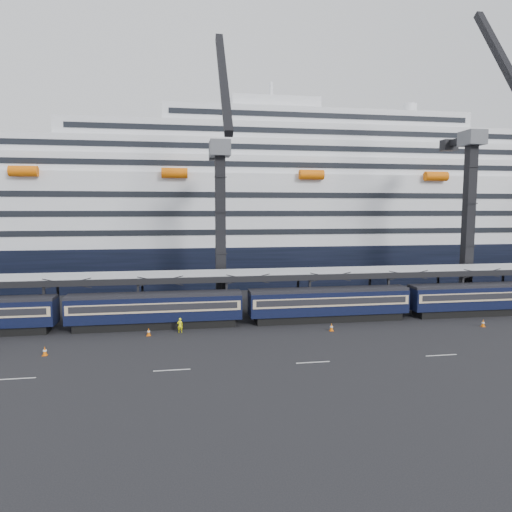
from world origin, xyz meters
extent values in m
plane|color=black|center=(0.00, 0.00, 0.00)|extent=(260.00, 260.00, 0.00)
cube|color=beige|center=(-38.00, -4.00, 0.01)|extent=(3.00, 0.15, 0.02)
cube|color=beige|center=(-26.00, -4.00, 0.01)|extent=(3.00, 0.15, 0.02)
cube|color=beige|center=(-14.00, -4.00, 0.01)|extent=(3.00, 0.15, 0.02)
cube|color=beige|center=(-2.00, -4.00, 0.01)|extent=(3.00, 0.15, 0.02)
cube|color=black|center=(-28.00, 10.00, 0.45)|extent=(17.48, 2.40, 0.90)
cube|color=black|center=(-28.00, 10.00, 2.25)|extent=(19.00, 2.80, 2.70)
cube|color=#C4AE8A|center=(-28.00, 10.00, 2.55)|extent=(18.62, 2.92, 1.05)
cube|color=black|center=(-28.00, 10.00, 2.60)|extent=(17.86, 2.98, 0.70)
cube|color=black|center=(-28.00, 10.00, 3.75)|extent=(19.00, 2.50, 0.35)
cube|color=black|center=(-8.00, 10.00, 0.45)|extent=(17.48, 2.40, 0.90)
cube|color=black|center=(-8.00, 10.00, 2.25)|extent=(19.00, 2.80, 2.70)
cube|color=#C4AE8A|center=(-8.00, 10.00, 2.55)|extent=(18.62, 2.92, 1.05)
cube|color=black|center=(-8.00, 10.00, 2.60)|extent=(17.86, 2.98, 0.70)
cube|color=black|center=(-8.00, 10.00, 3.75)|extent=(19.00, 2.50, 0.35)
cube|color=black|center=(12.00, 10.00, 0.45)|extent=(17.48, 2.40, 0.90)
cube|color=black|center=(12.00, 10.00, 2.25)|extent=(19.00, 2.80, 2.70)
cube|color=#C4AE8A|center=(12.00, 10.00, 2.55)|extent=(18.62, 2.92, 1.05)
cube|color=black|center=(12.00, 10.00, 2.60)|extent=(17.86, 2.98, 0.70)
cube|color=black|center=(12.00, 10.00, 3.75)|extent=(19.00, 2.50, 0.35)
cube|color=#9FA2A7|center=(0.00, 14.00, 5.40)|extent=(130.00, 6.00, 0.25)
cube|color=black|center=(0.00, 11.00, 5.10)|extent=(130.00, 0.25, 0.70)
cube|color=black|center=(0.00, 17.00, 5.10)|extent=(130.00, 0.25, 0.70)
cube|color=black|center=(-40.00, 11.20, 2.70)|extent=(0.25, 0.25, 5.40)
cube|color=black|center=(-40.00, 16.80, 2.70)|extent=(0.25, 0.25, 5.40)
cube|color=black|center=(-30.00, 11.20, 2.70)|extent=(0.25, 0.25, 5.40)
cube|color=black|center=(-30.00, 16.80, 2.70)|extent=(0.25, 0.25, 5.40)
cube|color=black|center=(-20.00, 11.20, 2.70)|extent=(0.25, 0.25, 5.40)
cube|color=black|center=(-20.00, 16.80, 2.70)|extent=(0.25, 0.25, 5.40)
cube|color=black|center=(-10.00, 11.20, 2.70)|extent=(0.25, 0.25, 5.40)
cube|color=black|center=(-10.00, 16.80, 2.70)|extent=(0.25, 0.25, 5.40)
cube|color=black|center=(0.00, 11.20, 2.70)|extent=(0.25, 0.25, 5.40)
cube|color=black|center=(0.00, 16.80, 2.70)|extent=(0.25, 0.25, 5.40)
cube|color=black|center=(10.00, 11.20, 2.70)|extent=(0.25, 0.25, 5.40)
cube|color=black|center=(10.00, 16.80, 2.70)|extent=(0.25, 0.25, 5.40)
cube|color=black|center=(20.00, 16.80, 2.70)|extent=(0.25, 0.25, 5.40)
cube|color=black|center=(0.00, 46.00, 3.50)|extent=(200.00, 28.00, 7.00)
cube|color=silver|center=(0.00, 46.00, 13.00)|extent=(190.00, 26.88, 12.00)
cube|color=silver|center=(0.00, 46.00, 20.50)|extent=(160.00, 24.64, 3.00)
cube|color=black|center=(0.00, 33.63, 20.50)|extent=(153.60, 0.12, 0.90)
cube|color=silver|center=(0.00, 46.00, 23.50)|extent=(124.00, 21.84, 3.00)
cube|color=black|center=(0.00, 35.03, 23.50)|extent=(119.04, 0.12, 0.90)
cube|color=silver|center=(0.00, 46.00, 26.50)|extent=(90.00, 19.04, 3.00)
cube|color=black|center=(0.00, 36.43, 26.50)|extent=(86.40, 0.12, 0.90)
cube|color=silver|center=(0.00, 46.00, 29.50)|extent=(56.00, 16.24, 3.00)
cube|color=black|center=(0.00, 37.83, 29.50)|extent=(53.76, 0.12, 0.90)
cube|color=silver|center=(-8.00, 46.00, 32.00)|extent=(16.00, 12.00, 2.50)
cylinder|color=silver|center=(20.00, 46.00, 32.50)|extent=(2.80, 2.80, 3.00)
cylinder|color=#E56207|center=(-48.00, 31.96, 18.80)|extent=(4.00, 1.60, 1.60)
cylinder|color=#E56207|center=(-26.00, 31.96, 18.80)|extent=(4.00, 1.60, 1.60)
cylinder|color=#E56207|center=(-4.00, 31.96, 18.80)|extent=(4.00, 1.60, 1.60)
cylinder|color=#E56207|center=(18.00, 31.96, 18.80)|extent=(4.00, 1.60, 1.60)
cube|color=#53555C|center=(-20.00, 19.00, 1.00)|extent=(4.50, 4.50, 2.00)
cube|color=black|center=(-20.00, 19.00, 11.00)|extent=(1.30, 1.30, 18.00)
cube|color=#53555C|center=(-20.00, 19.00, 21.00)|extent=(2.60, 3.20, 2.00)
cube|color=black|center=(-20.00, 13.21, 27.89)|extent=(0.90, 12.26, 14.37)
cube|color=black|center=(-20.00, 21.52, 21.00)|extent=(0.90, 5.04, 0.90)
cube|color=black|center=(-20.00, 24.04, 20.80)|extent=(2.20, 1.60, 1.60)
cube|color=#53555C|center=(15.00, 18.00, 1.00)|extent=(4.50, 4.50, 2.00)
cube|color=black|center=(15.00, 18.00, 12.00)|extent=(1.30, 1.30, 20.00)
cube|color=#53555C|center=(15.00, 18.00, 23.00)|extent=(2.60, 3.20, 2.00)
cube|color=black|center=(15.00, 12.26, 31.19)|extent=(0.90, 12.21, 16.90)
cube|color=black|center=(15.00, 20.80, 23.00)|extent=(0.90, 5.60, 0.90)
cube|color=black|center=(15.00, 23.60, 22.80)|extent=(2.20, 1.60, 1.60)
imported|color=#F6F60C|center=(-25.37, 7.50, 0.81)|extent=(0.62, 0.43, 1.62)
cube|color=#E56207|center=(-37.41, 1.68, 0.02)|extent=(0.43, 0.43, 0.05)
cone|color=#E56207|center=(-37.41, 1.68, 0.46)|extent=(0.37, 0.37, 0.82)
cylinder|color=white|center=(-37.41, 1.68, 0.46)|extent=(0.31, 0.31, 0.14)
cube|color=#E56207|center=(-28.61, 6.86, 0.02)|extent=(0.43, 0.43, 0.04)
cone|color=#E56207|center=(-28.61, 6.86, 0.45)|extent=(0.36, 0.36, 0.81)
cylinder|color=white|center=(-28.61, 6.86, 0.45)|extent=(0.30, 0.30, 0.13)
cube|color=#E56207|center=(-9.11, 5.62, 0.02)|extent=(0.43, 0.43, 0.05)
cone|color=#E56207|center=(-9.11, 5.62, 0.46)|extent=(0.37, 0.37, 0.82)
cylinder|color=white|center=(-9.11, 5.62, 0.46)|extent=(0.31, 0.31, 0.14)
cube|color=#E56207|center=(8.34, 4.62, 0.02)|extent=(0.43, 0.43, 0.04)
cone|color=#E56207|center=(8.34, 4.62, 0.45)|extent=(0.36, 0.36, 0.81)
cylinder|color=white|center=(8.34, 4.62, 0.45)|extent=(0.30, 0.30, 0.13)
camera|label=1|loc=(-24.97, -40.91, 13.13)|focal=32.00mm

